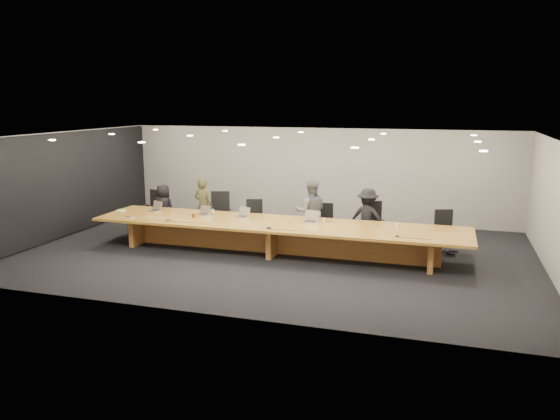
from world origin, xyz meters
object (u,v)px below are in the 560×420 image
Objects in this scene: laptop_c at (242,212)px; person_a at (164,208)px; conference_table at (276,232)px; mic_center at (269,228)px; paper_cup_far at (397,225)px; mic_left at (168,220)px; person_c at (311,211)px; chair_far_right at (446,232)px; laptop_a at (154,206)px; chair_left at (220,214)px; chair_mid_right at (324,223)px; amber_mug at (193,216)px; av_box at (131,216)px; person_b at (203,206)px; chair_mid_left at (254,219)px; chair_far_left at (151,210)px; person_d at (368,218)px; mic_right at (397,236)px; laptop_d at (310,216)px; paper_cup_near at (324,221)px; laptop_b at (203,210)px; water_bottle at (213,214)px.

person_a is at bearing 177.14° from laptop_c.
mic_center is at bearing -88.50° from conference_table.
paper_cup_far reaches higher than mic_left.
person_c is at bearing 73.67° from mic_center.
laptop_a is (-7.38, -0.85, 0.36)m from chair_far_right.
chair_left is 1.17× the size of chair_mid_right.
av_box is at bearing -165.54° from amber_mug.
chair_mid_left is at bearing -172.30° from person_b.
chair_far_left is at bearing 159.65° from chair_left.
laptop_c is at bearing -109.46° from chair_mid_left.
conference_table is 2.34m from person_d.
laptop_a is (0.19, -0.84, 0.22)m from person_a.
chair_far_left is 0.69× the size of person_c.
person_a reaches higher than mic_right.
amber_mug is (-6.02, -1.29, 0.28)m from chair_far_right.
chair_left is 11.91× the size of amber_mug.
laptop_d reaches higher than paper_cup_near.
person_a is 4.62× the size of laptop_b.
laptop_a is 3.03× the size of mic_left.
chair_far_right is at bearing 29.32° from laptop_a.
paper_cup_near reaches higher than mic_right.
chair_far_right is 6.37m from person_b.
laptop_d reaches higher than water_bottle.
chair_far_left is at bearing 166.79° from laptop_b.
person_c reaches higher than chair_mid_left.
person_b is at bearing 160.79° from chair_left.
person_c is at bearing 143.47° from mic_right.
mic_right is at bearing 14.75° from laptop_a.
chair_mid_left is at bearing -176.01° from person_a.
person_b is (-0.49, -0.00, 0.18)m from chair_left.
laptop_c reaches higher than mic_left.
person_b is 1.36m from amber_mug.
mic_right is (6.56, -0.06, 0.00)m from av_box.
laptop_c is at bearing 12.69° from laptop_b.
person_b reaches higher than mic_right.
mic_left is (-3.13, -1.76, -0.06)m from person_c.
person_b is 5.42× the size of laptop_b.
mic_center is (-3.86, -1.83, 0.24)m from chair_far_right.
chair_mid_left and chair_far_right have the same top height.
mic_center is (-0.74, -0.91, -0.12)m from laptop_d.
paper_cup_near is (0.23, -0.99, 0.28)m from chair_mid_right.
water_bottle is 0.50m from amber_mug.
laptop_a is at bearing 179.74° from paper_cup_near.
laptop_a is 1.56× the size of water_bottle.
chair_mid_right reaches higher than mic_center.
paper_cup_far is at bearing 95.01° from mic_right.
paper_cup_near is 0.70× the size of mic_center.
chair_mid_left reaches higher than paper_cup_far.
chair_mid_right reaches higher than paper_cup_near.
laptop_d reaches higher than laptop_c.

